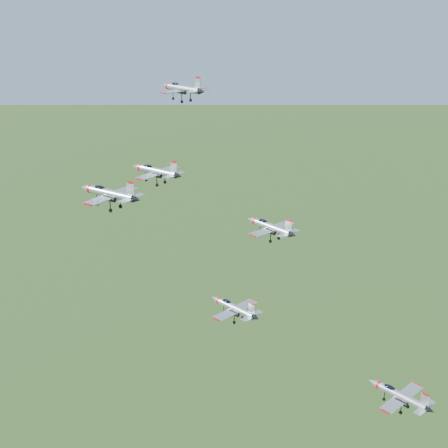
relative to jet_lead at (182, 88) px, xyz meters
The scene contains 6 objects.
jet_lead is the anchor object (origin of this frame).
jet_left_high 20.81m from the jet_lead, 72.55° to the right, with size 12.42×10.28×3.32m.
jet_right_high 38.56m from the jet_lead, 72.31° to the right, with size 12.53×10.29×3.36m.
jet_left_low 35.75m from the jet_lead, 21.45° to the right, with size 11.99×10.18×3.25m.
jet_right_low 47.43m from the jet_lead, 40.30° to the right, with size 11.38×9.59×3.06m.
jet_trail 71.57m from the jet_lead, 19.51° to the right, with size 11.70×9.89×3.16m.
Camera 1 is at (57.23, -90.13, 178.94)m, focal length 50.00 mm.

